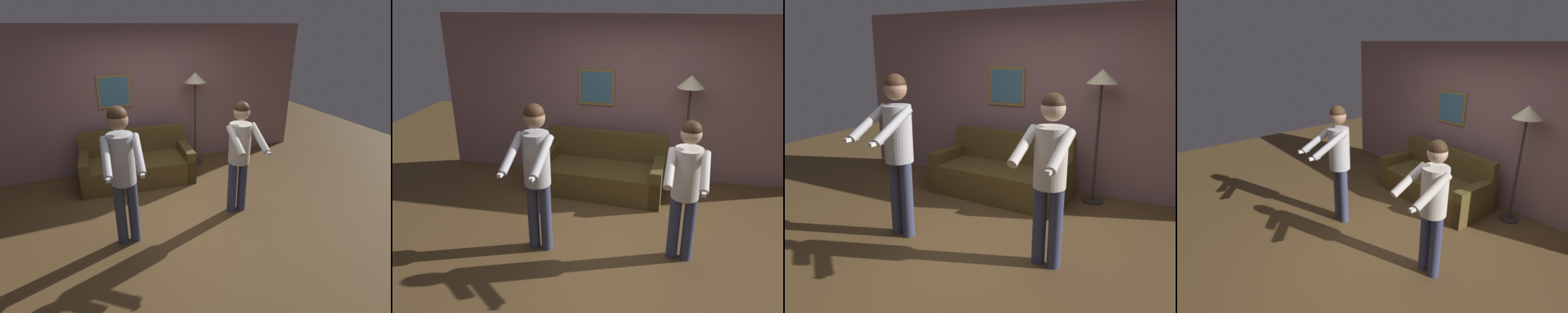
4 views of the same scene
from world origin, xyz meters
The scene contains 6 objects.
ground_plane centered at (0.00, 0.00, 0.00)m, with size 12.00×12.00×0.00m, color brown.
back_wall_assembly centered at (-0.01, 2.00, 1.30)m, with size 6.40×0.09×2.60m.
couch centered at (-0.43, 1.36, 0.28)m, with size 1.96×0.99×0.87m.
torchiere_lamp centered at (0.80, 1.68, 1.54)m, with size 0.40×0.40×1.78m.
person_standing_left centered at (-0.90, -0.30, 1.09)m, with size 0.47×0.71×1.78m.
person_standing_right centered at (0.73, -0.18, 1.00)m, with size 0.46×0.68×1.66m.
Camera 4 is at (2.54, -2.58, 2.60)m, focal length 28.00 mm.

